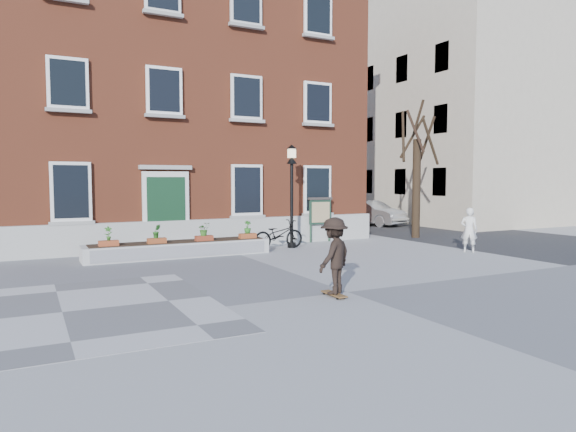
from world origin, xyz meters
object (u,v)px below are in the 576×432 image
lamp_post (292,181)px  bicycle (278,235)px  skateboarder (334,256)px  parked_car (371,213)px  bystander (469,230)px  notice_board (320,212)px

lamp_post → bicycle: bearing=-168.5°
skateboarder → bicycle: bearing=72.8°
lamp_post → skateboarder: (-3.00, -7.79, -1.62)m
parked_car → lamp_post: bearing=-155.3°
parked_car → lamp_post: size_ratio=1.09×
parked_car → bystander: 11.20m
bicycle → notice_board: 2.91m
lamp_post → notice_board: (1.91, 1.09, -1.28)m
parked_car → notice_board: 8.69m
parked_car → lamp_post: (-8.59, -6.63, 1.83)m
notice_board → skateboarder: 10.16m
bicycle → skateboarder: bearing=159.0°
parked_car → notice_board: notice_board is taller
bicycle → skateboarder: 8.03m
bystander → skateboarder: (-8.09, -3.78, 0.11)m
bicycle → skateboarder: size_ratio=1.17×
bicycle → skateboarder: skateboarder is taller
bystander → skateboarder: size_ratio=0.91×
lamp_post → parked_car: bearing=37.7°
bystander → lamp_post: 6.71m
bicycle → lamp_post: size_ratio=0.53×
lamp_post → notice_board: size_ratio=2.10×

